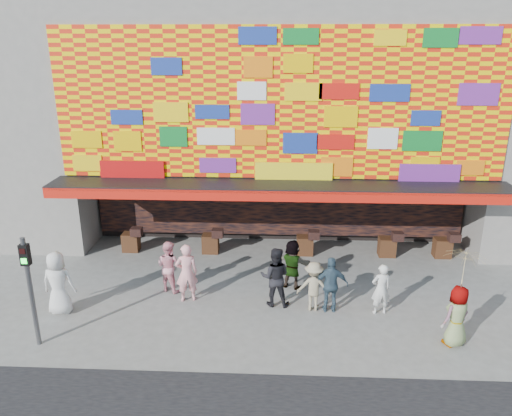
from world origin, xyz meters
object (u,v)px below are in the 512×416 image
object	(u,v)px
ped_a	(58,283)
ped_c	(275,277)
signal_left	(29,280)
ped_d	(314,286)
ped_e	(331,285)
ped_f	(292,264)
ped_i	(169,266)
ped_h	(381,289)
ped_g	(457,316)
ped_b	(187,273)
parasol	(464,269)

from	to	relation	value
ped_a	ped_c	size ratio (longest dim) A/B	1.04
signal_left	ped_d	world-z (taller)	signal_left
ped_a	ped_e	size ratio (longest dim) A/B	1.11
signal_left	ped_f	size ratio (longest dim) A/B	1.85
ped_e	ped_i	xyz separation A→B (m)	(-4.96, 1.05, -0.02)
ped_a	ped_h	distance (m)	9.26
ped_f	ped_c	bearing A→B (deg)	87.45
ped_g	ped_c	bearing A→B (deg)	-50.21
ped_c	ped_g	size ratio (longest dim) A/B	1.10
ped_g	ped_h	size ratio (longest dim) A/B	1.08
ped_e	ped_g	world-z (taller)	ped_e
ped_d	ped_i	xyz separation A→B (m)	(-4.46, 0.99, 0.07)
ped_i	ped_b	bearing A→B (deg)	162.55
ped_b	ped_d	size ratio (longest dim) A/B	1.22
ped_f	ped_i	distance (m)	3.88
signal_left	ped_a	world-z (taller)	signal_left
ped_d	ped_f	bearing A→B (deg)	-64.24
ped_d	ped_h	bearing A→B (deg)	178.55
ped_b	ped_i	size ratio (longest dim) A/B	1.11
ped_d	ped_h	world-z (taller)	ped_h
signal_left	ped_d	bearing A→B (deg)	16.22
ped_f	ped_g	distance (m)	5.10
ped_b	ped_f	size ratio (longest dim) A/B	1.13
ped_c	parasol	size ratio (longest dim) A/B	0.96
ped_b	ped_g	size ratio (longest dim) A/B	1.10
ped_b	ped_d	bearing A→B (deg)	160.13
ped_f	ped_h	bearing A→B (deg)	172.71
ped_f	ped_g	world-z (taller)	ped_g
ped_f	ped_d	bearing A→B (deg)	136.75
ped_e	ped_g	distance (m)	3.43
ped_g	ped_h	distance (m)	2.22
ped_f	parasol	bearing A→B (deg)	167.60
ped_f	ped_b	bearing A→B (deg)	40.09
ped_a	parasol	size ratio (longest dim) A/B	1.00
ped_c	ped_f	xyz separation A→B (m)	(0.53, 1.12, -0.10)
ped_d	ped_b	bearing A→B (deg)	-3.54
signal_left	ped_a	distance (m)	1.85
ped_d	parasol	bearing A→B (deg)	157.76
ped_e	ped_f	xyz separation A→B (m)	(-1.09, 1.42, -0.04)
ped_c	ped_a	bearing A→B (deg)	10.54
signal_left	ped_e	bearing A→B (deg)	14.78
ped_h	ped_f	bearing A→B (deg)	-41.48
signal_left	ped_h	xyz separation A→B (m)	(9.18, 2.00, -1.09)
ped_f	ped_i	world-z (taller)	ped_i
ped_b	ped_f	distance (m)	3.34
ped_f	ped_g	bearing A→B (deg)	167.60
ped_b	ped_i	bearing A→B (deg)	-56.72
ped_b	ped_c	world-z (taller)	ped_b
ped_e	ped_b	bearing A→B (deg)	-8.30
ped_f	parasol	size ratio (longest dim) A/B	0.85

